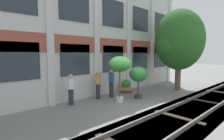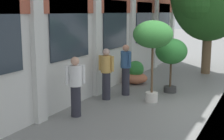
{
  "view_description": "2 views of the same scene",
  "coord_description": "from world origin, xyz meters",
  "views": [
    {
      "loc": [
        -6.54,
        -5.5,
        2.58
      ],
      "look_at": [
        0.35,
        1.77,
        1.64
      ],
      "focal_mm": 28.0,
      "sensor_mm": 36.0,
      "label": 1
    },
    {
      "loc": [
        -8.66,
        -2.18,
        2.7
      ],
      "look_at": [
        -0.38,
        2.0,
        0.96
      ],
      "focal_mm": 50.0,
      "sensor_mm": 36.0,
      "label": 2
    }
  ],
  "objects": [
    {
      "name": "resident_watching_tracks",
      "position": [
        -2.11,
        2.18,
        0.84
      ],
      "size": [
        0.39,
        0.41,
        1.57
      ],
      "rotation": [
        0.0,
        0.0,
        -2.38
      ],
      "color": "#282833",
      "rests_on": "ground"
    },
    {
      "name": "potted_plant_terracotta_small",
      "position": [
        0.07,
        0.88,
        1.97
      ],
      "size": [
        1.18,
        1.18,
        2.45
      ],
      "color": "beige",
      "rests_on": "ground"
    },
    {
      "name": "potted_plant_wide_bowl",
      "position": [
        2.12,
        2.25,
        0.35
      ],
      "size": [
        0.91,
        0.91,
        0.87
      ],
      "color": "#B76647",
      "rests_on": "ground"
    },
    {
      "name": "resident_by_doorway",
      "position": [
        -0.34,
        2.22,
        0.85
      ],
      "size": [
        0.34,
        0.53,
        1.6
      ],
      "rotation": [
        0.0,
        0.0,
        -0.03
      ],
      "color": "#282833",
      "rests_on": "ground"
    },
    {
      "name": "ground_plane",
      "position": [
        0.0,
        0.0,
        0.0
      ],
      "size": [
        80.0,
        80.0,
        0.0
      ],
      "primitive_type": "plane",
      "color": "slate"
    },
    {
      "name": "resident_near_plants",
      "position": [
        0.42,
        1.9,
        0.89
      ],
      "size": [
        0.34,
        0.47,
        1.66
      ],
      "rotation": [
        0.0,
        0.0,
        -0.55
      ],
      "color": "#282833",
      "rests_on": "ground"
    },
    {
      "name": "potted_plant_tall_urn",
      "position": [
        1.42,
        0.7,
        1.35
      ],
      "size": [
        1.06,
        1.06,
        1.83
      ],
      "color": "#333333",
      "rests_on": "ground"
    }
  ]
}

